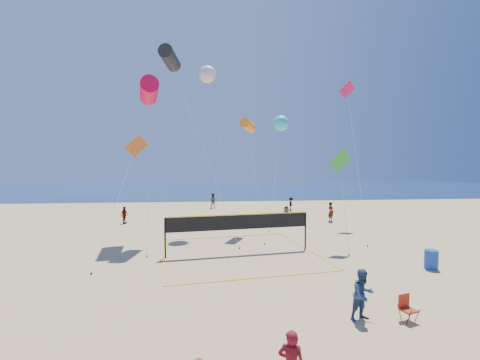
{
  "coord_description": "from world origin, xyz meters",
  "views": [
    {
      "loc": [
        -2.08,
        -9.47,
        5.57
      ],
      "look_at": [
        -1.06,
        2.0,
        4.97
      ],
      "focal_mm": 24.0,
      "sensor_mm": 36.0,
      "label": 1
    }
  ],
  "objects": [
    {
      "name": "ground",
      "position": [
        0.0,
        0.0,
        0.0
      ],
      "size": [
        120.0,
        120.0,
        0.0
      ],
      "primitive_type": "plane",
      "color": "tan",
      "rests_on": "ground"
    },
    {
      "name": "ocean",
      "position": [
        0.0,
        62.0,
        0.01
      ],
      "size": [
        140.0,
        50.0,
        0.03
      ],
      "primitive_type": "cube",
      "color": "navy",
      "rests_on": "ground"
    },
    {
      "name": "bystander_a",
      "position": [
        3.26,
        1.23,
        0.91
      ],
      "size": [
        1.04,
        0.9,
        1.82
      ],
      "primitive_type": "imported",
      "rotation": [
        0.0,
        0.0,
        0.27
      ],
      "color": "navy",
      "rests_on": "ground"
    },
    {
      "name": "far_person_0",
      "position": [
        -10.1,
        20.65,
        0.79
      ],
      "size": [
        0.7,
        1.01,
        1.58
      ],
      "primitive_type": "imported",
      "rotation": [
        0.0,
        0.0,
        1.2
      ],
      "color": "gray",
      "rests_on": "ground"
    },
    {
      "name": "far_person_1",
      "position": [
        4.72,
        19.15,
        0.82
      ],
      "size": [
        1.6,
        1.05,
        1.65
      ],
      "primitive_type": "imported",
      "rotation": [
        0.0,
        0.0,
        -0.41
      ],
      "color": "gray",
      "rests_on": "ground"
    },
    {
      "name": "far_person_2",
      "position": [
        9.26,
        20.02,
        0.93
      ],
      "size": [
        0.64,
        0.79,
        1.87
      ],
      "primitive_type": "imported",
      "rotation": [
        0.0,
        0.0,
        1.9
      ],
      "color": "gray",
      "rests_on": "ground"
    },
    {
      "name": "far_person_3",
      "position": [
        -1.87,
        30.06,
        0.91
      ],
      "size": [
        0.95,
        0.77,
        1.82
      ],
      "primitive_type": "imported",
      "rotation": [
        0.0,
        0.0,
        -0.1
      ],
      "color": "gray",
      "rests_on": "ground"
    },
    {
      "name": "far_person_4",
      "position": [
        7.29,
        27.55,
        0.75
      ],
      "size": [
        0.91,
        1.11,
        1.5
      ],
      "primitive_type": "imported",
      "rotation": [
        0.0,
        0.0,
        1.15
      ],
      "color": "gray",
      "rests_on": "ground"
    },
    {
      "name": "camp_chair",
      "position": [
        4.77,
        1.05,
        0.51
      ],
      "size": [
        0.6,
        0.71,
        1.02
      ],
      "rotation": [
        0.0,
        0.0,
        0.29
      ],
      "color": "#A32A12",
      "rests_on": "ground"
    },
    {
      "name": "trash_barrel",
      "position": [
        9.45,
        6.22,
        0.5
      ],
      "size": [
        0.67,
        0.67,
        1.0
      ],
      "primitive_type": "cylinder",
      "rotation": [
        0.0,
        0.0,
        -0.0
      ],
      "color": "#193EA3",
      "rests_on": "ground"
    },
    {
      "name": "volleyball_net",
      "position": [
        -0.41,
        10.07,
        1.67
      ],
      "size": [
        10.31,
        10.18,
        2.43
      ],
      "rotation": [
        0.0,
        0.0,
        0.15
      ],
      "color": "black",
      "rests_on": "ground"
    },
    {
      "name": "kite_0",
      "position": [
        -6.63,
        14.89,
        10.89
      ],
      "size": [
        1.93,
        6.87,
        11.74
      ],
      "rotation": [
        0.0,
        0.0,
        0.22
      ],
      "color": "red",
      "rests_on": "ground"
    },
    {
      "name": "kite_1",
      "position": [
        -5.12,
        15.09,
        13.34
      ],
      "size": [
        5.59,
        5.46,
        14.05
      ],
      "rotation": [
        0.0,
        0.0,
        -0.15
      ],
      "color": "black",
      "rests_on": "ground"
    },
    {
      "name": "kite_2",
      "position": [
        0.89,
        16.52,
        8.63
      ],
      "size": [
        1.56,
        5.74,
        9.17
      ],
      "rotation": [
        0.0,
        0.0,
        -0.43
      ],
      "color": "orange",
      "rests_on": "ground"
    },
    {
      "name": "kite_3",
      "position": [
        -7.03,
        11.8,
        6.29
      ],
      "size": [
        1.93,
        5.44,
        7.44
      ],
      "rotation": [
        0.0,
        0.0,
        0.41
      ],
      "color": "orange",
      "rests_on": "ground"
    },
    {
      "name": "kite_4",
      "position": [
        6.3,
        10.75,
        5.49
      ],
      "size": [
        1.6,
        2.09,
        6.54
      ],
      "rotation": [
        0.0,
        0.0,
        0.31
      ],
      "color": "green",
      "rests_on": "ground"
    },
    {
      "name": "kite_5",
      "position": [
        10.32,
        18.95,
        11.53
      ],
      "size": [
        3.07,
        8.98,
        13.22
      ],
      "rotation": [
        0.0,
        0.0,
        0.32
      ],
      "color": "#F51E61",
      "rests_on": "ground"
    },
    {
      "name": "kite_6",
      "position": [
        -2.37,
        17.74,
        12.96
      ],
      "size": [
        3.13,
        4.76,
        13.68
      ],
      "rotation": [
        0.0,
        0.0,
        -0.25
      ],
      "color": "silver",
      "rests_on": "ground"
    },
    {
      "name": "kite_7",
      "position": [
        4.84,
        22.05,
        9.53
      ],
      "size": [
        3.31,
        7.26,
        10.31
      ],
      "rotation": [
        0.0,
        0.0,
        0.27
      ],
      "color": "#2DD4E6",
      "rests_on": "ground"
    }
  ]
}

